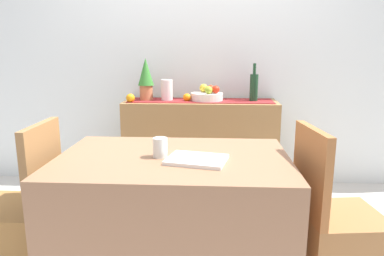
{
  "coord_description": "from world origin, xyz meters",
  "views": [
    {
      "loc": [
        0.17,
        -2.24,
        1.27
      ],
      "look_at": [
        0.02,
        0.36,
        0.7
      ],
      "focal_mm": 33.67,
      "sensor_mm": 36.0,
      "label": 1
    }
  ],
  "objects_px": {
    "chair_by_corner": "(336,246)",
    "wine_bottle": "(254,87)",
    "open_book": "(197,160)",
    "coffee_cup": "(160,147)",
    "ceramic_vase": "(167,90)",
    "fruit_bowl": "(207,97)",
    "potted_plant": "(146,78)",
    "dining_table": "(174,223)",
    "chair_near_window": "(20,236)",
    "sideboard_console": "(200,146)"
  },
  "relations": [
    {
      "from": "coffee_cup",
      "to": "chair_by_corner",
      "type": "bearing_deg",
      "value": 0.74
    },
    {
      "from": "coffee_cup",
      "to": "chair_near_window",
      "type": "height_order",
      "value": "chair_near_window"
    },
    {
      "from": "potted_plant",
      "to": "wine_bottle",
      "type": "bearing_deg",
      "value": -0.0
    },
    {
      "from": "open_book",
      "to": "ceramic_vase",
      "type": "bearing_deg",
      "value": 115.16
    },
    {
      "from": "fruit_bowl",
      "to": "chair_near_window",
      "type": "relative_size",
      "value": 0.31
    },
    {
      "from": "ceramic_vase",
      "to": "coffee_cup",
      "type": "xyz_separation_m",
      "value": [
        0.14,
        -1.42,
        -0.13
      ]
    },
    {
      "from": "ceramic_vase",
      "to": "dining_table",
      "type": "relative_size",
      "value": 0.16
    },
    {
      "from": "fruit_bowl",
      "to": "wine_bottle",
      "type": "relative_size",
      "value": 0.85
    },
    {
      "from": "potted_plant",
      "to": "open_book",
      "type": "height_order",
      "value": "potted_plant"
    },
    {
      "from": "wine_bottle",
      "to": "dining_table",
      "type": "xyz_separation_m",
      "value": [
        -0.56,
        -1.41,
        -0.58
      ]
    },
    {
      "from": "open_book",
      "to": "coffee_cup",
      "type": "distance_m",
      "value": 0.2
    },
    {
      "from": "dining_table",
      "to": "open_book",
      "type": "xyz_separation_m",
      "value": [
        0.12,
        -0.08,
        0.38
      ]
    },
    {
      "from": "wine_bottle",
      "to": "dining_table",
      "type": "relative_size",
      "value": 0.28
    },
    {
      "from": "fruit_bowl",
      "to": "wine_bottle",
      "type": "height_order",
      "value": "wine_bottle"
    },
    {
      "from": "wine_bottle",
      "to": "potted_plant",
      "type": "height_order",
      "value": "potted_plant"
    },
    {
      "from": "open_book",
      "to": "fruit_bowl",
      "type": "bearing_deg",
      "value": 101.7
    },
    {
      "from": "open_book",
      "to": "coffee_cup",
      "type": "xyz_separation_m",
      "value": [
        -0.19,
        0.06,
        0.04
      ]
    },
    {
      "from": "ceramic_vase",
      "to": "fruit_bowl",
      "type": "bearing_deg",
      "value": 0.0
    },
    {
      "from": "open_book",
      "to": "chair_by_corner",
      "type": "xyz_separation_m",
      "value": [
        0.73,
        0.08,
        -0.48
      ]
    },
    {
      "from": "chair_near_window",
      "to": "dining_table",
      "type": "bearing_deg",
      "value": -0.02
    },
    {
      "from": "dining_table",
      "to": "wine_bottle",
      "type": "bearing_deg",
      "value": 68.51
    },
    {
      "from": "sideboard_console",
      "to": "coffee_cup",
      "type": "xyz_separation_m",
      "value": [
        -0.15,
        -1.42,
        0.38
      ]
    },
    {
      "from": "wine_bottle",
      "to": "coffee_cup",
      "type": "distance_m",
      "value": 1.56
    },
    {
      "from": "sideboard_console",
      "to": "fruit_bowl",
      "type": "bearing_deg",
      "value": 0.0
    },
    {
      "from": "potted_plant",
      "to": "dining_table",
      "type": "height_order",
      "value": "potted_plant"
    },
    {
      "from": "wine_bottle",
      "to": "open_book",
      "type": "xyz_separation_m",
      "value": [
        -0.43,
        -1.49,
        -0.2
      ]
    },
    {
      "from": "potted_plant",
      "to": "fruit_bowl",
      "type": "bearing_deg",
      "value": -0.0
    },
    {
      "from": "fruit_bowl",
      "to": "ceramic_vase",
      "type": "xyz_separation_m",
      "value": [
        -0.36,
        0.0,
        0.05
      ]
    },
    {
      "from": "chair_by_corner",
      "to": "wine_bottle",
      "type": "bearing_deg",
      "value": 101.91
    },
    {
      "from": "fruit_bowl",
      "to": "dining_table",
      "type": "distance_m",
      "value": 1.5
    },
    {
      "from": "ceramic_vase",
      "to": "chair_by_corner",
      "type": "xyz_separation_m",
      "value": [
        1.06,
        -1.41,
        -0.65
      ]
    },
    {
      "from": "wine_bottle",
      "to": "open_book",
      "type": "distance_m",
      "value": 1.56
    },
    {
      "from": "open_book",
      "to": "sideboard_console",
      "type": "bearing_deg",
      "value": 103.89
    },
    {
      "from": "fruit_bowl",
      "to": "open_book",
      "type": "relative_size",
      "value": 1.0
    },
    {
      "from": "potted_plant",
      "to": "open_book",
      "type": "distance_m",
      "value": 1.6
    },
    {
      "from": "wine_bottle",
      "to": "ceramic_vase",
      "type": "xyz_separation_m",
      "value": [
        -0.76,
        0.0,
        -0.03
      ]
    },
    {
      "from": "coffee_cup",
      "to": "fruit_bowl",
      "type": "bearing_deg",
      "value": 81.6
    },
    {
      "from": "sideboard_console",
      "to": "fruit_bowl",
      "type": "height_order",
      "value": "fruit_bowl"
    },
    {
      "from": "dining_table",
      "to": "coffee_cup",
      "type": "xyz_separation_m",
      "value": [
        -0.06,
        -0.01,
        0.42
      ]
    },
    {
      "from": "wine_bottle",
      "to": "chair_by_corner",
      "type": "bearing_deg",
      "value": -78.09
    },
    {
      "from": "sideboard_console",
      "to": "chair_by_corner",
      "type": "xyz_separation_m",
      "value": [
        0.76,
        -1.41,
        -0.15
      ]
    },
    {
      "from": "fruit_bowl",
      "to": "potted_plant",
      "type": "bearing_deg",
      "value": 180.0
    },
    {
      "from": "wine_bottle",
      "to": "open_book",
      "type": "height_order",
      "value": "wine_bottle"
    },
    {
      "from": "potted_plant",
      "to": "open_book",
      "type": "bearing_deg",
      "value": -70.85
    },
    {
      "from": "ceramic_vase",
      "to": "dining_table",
      "type": "xyz_separation_m",
      "value": [
        0.21,
        -1.41,
        -0.55
      ]
    },
    {
      "from": "chair_by_corner",
      "to": "sideboard_console",
      "type": "bearing_deg",
      "value": 118.36
    },
    {
      "from": "fruit_bowl",
      "to": "open_book",
      "type": "height_order",
      "value": "fruit_bowl"
    },
    {
      "from": "dining_table",
      "to": "chair_near_window",
      "type": "bearing_deg",
      "value": 179.98
    },
    {
      "from": "chair_by_corner",
      "to": "fruit_bowl",
      "type": "bearing_deg",
      "value": 116.54
    },
    {
      "from": "fruit_bowl",
      "to": "potted_plant",
      "type": "xyz_separation_m",
      "value": [
        -0.54,
        0.0,
        0.16
      ]
    }
  ]
}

